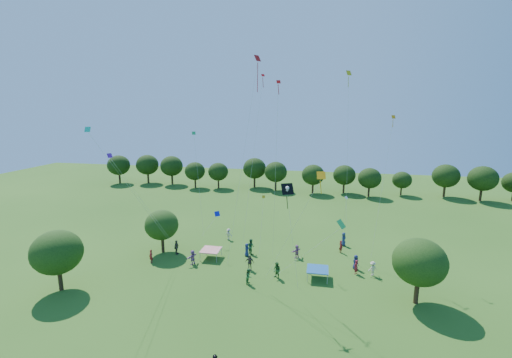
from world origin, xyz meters
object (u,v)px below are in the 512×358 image
object	(u,v)px
near_tree_east	(420,262)
near_tree_west	(57,252)
near_tree_north	(162,225)
tent_blue	(318,269)
pirate_kite	(288,191)
tent_red_stripe	(211,250)
red_high_kite	(253,96)

from	to	relation	value
near_tree_east	near_tree_west	bearing A→B (deg)	-172.84
near_tree_north	tent_blue	size ratio (longest dim) A/B	2.43
near_tree_north	pirate_kite	size ratio (longest dim) A/B	0.55
near_tree_west	pirate_kite	size ratio (longest dim) A/B	0.62
near_tree_east	tent_red_stripe	bearing A→B (deg)	165.48
pirate_kite	near_tree_north	bearing A→B (deg)	154.00
tent_blue	near_tree_west	bearing A→B (deg)	-163.82
near_tree_west	near_tree_north	size ratio (longest dim) A/B	1.13
tent_red_stripe	tent_blue	distance (m)	12.78
near_tree_west	red_high_kite	xyz separation A→B (m)	(17.23, 9.52, 14.82)
tent_red_stripe	pirate_kite	world-z (taller)	pirate_kite
tent_blue	pirate_kite	world-z (taller)	pirate_kite
near_tree_west	tent_red_stripe	distance (m)	15.81
tent_blue	pirate_kite	distance (m)	10.84
near_tree_east	red_high_kite	xyz separation A→B (m)	(-16.28, 5.31, 14.73)
red_high_kite	near_tree_west	bearing A→B (deg)	-151.07
tent_red_stripe	red_high_kite	world-z (taller)	red_high_kite
near_tree_east	tent_blue	bearing A→B (deg)	161.79
tent_blue	near_tree_east	bearing A→B (deg)	-18.21
tent_red_stripe	tent_blue	xyz separation A→B (m)	(12.51, -2.62, 0.00)
near_tree_north	tent_blue	bearing A→B (deg)	-9.58
near_tree_west	near_tree_east	world-z (taller)	near_tree_east
near_tree_east	tent_red_stripe	xyz separation A→B (m)	(-21.42, 5.55, -2.97)
near_tree_east	red_high_kite	world-z (taller)	red_high_kite
near_tree_west	tent_red_stripe	bearing A→B (deg)	38.89
near_tree_north	near_tree_east	world-z (taller)	near_tree_east
near_tree_north	red_high_kite	world-z (taller)	red_high_kite
near_tree_east	red_high_kite	distance (m)	22.59
tent_blue	red_high_kite	distance (m)	19.33
red_high_kite	near_tree_north	bearing A→B (deg)	176.00
tent_red_stripe	pirate_kite	xyz separation A→B (m)	(9.68, -7.27, 9.38)
red_high_kite	near_tree_east	bearing A→B (deg)	-18.08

